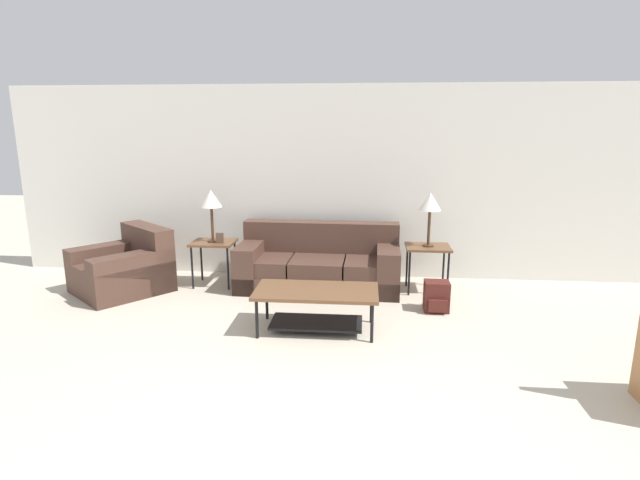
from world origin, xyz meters
The scene contains 10 objects.
wall_back centered at (0.00, 4.73, 1.30)m, with size 9.09×0.06×2.60m.
couch centered at (-0.20, 4.15, 0.30)m, with size 2.08×0.93×0.82m.
armchair centered at (-2.65, 3.78, 0.28)m, with size 1.39×1.40×0.80m.
coffee_table centered at (-0.09, 2.75, 0.32)m, with size 1.25×0.63×0.44m.
side_table_left centered at (-1.58, 4.12, 0.52)m, with size 0.55×0.45×0.59m.
side_table_right centered at (1.18, 4.12, 0.52)m, with size 0.55×0.45×0.59m.
table_lamp_left centered at (-1.58, 4.12, 1.13)m, with size 0.27×0.27×0.67m.
table_lamp_right centered at (1.18, 4.12, 1.13)m, with size 0.27×0.27×0.67m.
backpack centered at (1.21, 3.41, 0.17)m, with size 0.28×0.30×0.35m.
picture_frame centered at (-1.47, 4.05, 0.66)m, with size 0.10×0.04×0.13m.
Camera 1 is at (0.38, -2.05, 2.07)m, focal length 28.00 mm.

